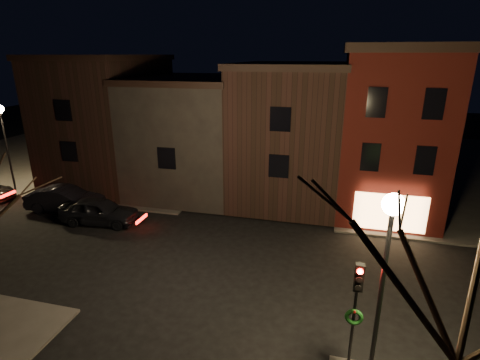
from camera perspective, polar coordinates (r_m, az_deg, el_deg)
name	(u,v)px	position (r m, az deg, el deg)	size (l,w,h in m)	color
ground	(230,265)	(19.27, -1.49, -12.80)	(120.00, 120.00, 0.00)	black
sidewalk_far_left	(107,148)	(44.54, -19.64, 4.57)	(30.00, 30.00, 0.12)	#2D2B28
corner_building	(390,131)	(25.94, 21.90, 6.97)	(6.50, 8.50, 10.50)	#4D120D
row_building_a	(290,132)	(26.99, 7.64, 7.32)	(7.30, 10.30, 9.40)	black
row_building_b	(194,133)	(28.82, -6.96, 7.05)	(7.80, 10.30, 8.40)	black
row_building_c	(109,120)	(32.01, -19.36, 8.66)	(7.30, 10.30, 9.90)	black
street_lamp_near	(388,243)	(11.07, 21.64, -8.85)	(0.60, 0.60, 6.48)	black
street_lamp_far	(2,125)	(32.59, -32.48, 7.15)	(0.60, 0.60, 6.48)	black
traffic_signal	(356,302)	(12.63, 17.24, -17.28)	(0.58, 0.38, 4.05)	black
bare_tree_right	(480,266)	(8.80, 32.78, -10.90)	(6.40, 6.40, 8.50)	black
parked_car_a	(99,211)	(24.86, -20.65, -4.43)	(1.94, 4.82, 1.64)	black
parked_car_b	(65,199)	(27.62, -25.06, -2.69)	(1.77, 5.09, 1.68)	black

